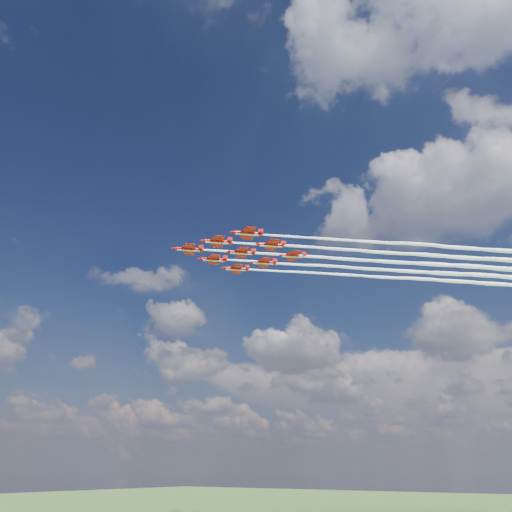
# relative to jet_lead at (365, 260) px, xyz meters

# --- Properties ---
(jet_lead) EXTENTS (95.93, 91.06, 2.70)m
(jet_lead) POSITION_rel_jet_lead_xyz_m (0.00, 0.00, 0.00)
(jet_lead) COLOR #BF0D0A
(jet_row2_port) EXTENTS (95.93, 91.06, 2.70)m
(jet_row2_port) POSITION_rel_jet_lead_xyz_m (11.74, 0.61, 0.00)
(jet_row2_port) COLOR #BF0D0A
(jet_row2_starb) EXTENTS (95.93, 91.06, 2.70)m
(jet_row2_starb) POSITION_rel_jet_lead_xyz_m (1.24, 11.70, 0.00)
(jet_row2_starb) COLOR #BF0D0A
(jet_row3_port) EXTENTS (95.93, 91.06, 2.70)m
(jet_row3_port) POSITION_rel_jet_lead_xyz_m (23.49, 1.22, 0.00)
(jet_row3_port) COLOR #BF0D0A
(jet_row3_centre) EXTENTS (95.93, 91.06, 2.70)m
(jet_row3_centre) POSITION_rel_jet_lead_xyz_m (12.98, 12.31, 0.00)
(jet_row3_centre) COLOR #BF0D0A
(jet_row3_starb) EXTENTS (95.93, 91.06, 2.70)m
(jet_row3_starb) POSITION_rel_jet_lead_xyz_m (2.47, 23.39, 0.00)
(jet_row3_starb) COLOR #BF0D0A
(jet_row4_port) EXTENTS (95.93, 91.06, 2.70)m
(jet_row4_port) POSITION_rel_jet_lead_xyz_m (24.72, 12.92, 0.00)
(jet_row4_port) COLOR #BF0D0A
(jet_row4_starb) EXTENTS (95.93, 91.06, 2.70)m
(jet_row4_starb) POSITION_rel_jet_lead_xyz_m (14.22, 24.00, 0.00)
(jet_row4_starb) COLOR #BF0D0A
(jet_tail) EXTENTS (95.93, 91.06, 2.70)m
(jet_tail) POSITION_rel_jet_lead_xyz_m (25.96, 24.61, 0.00)
(jet_tail) COLOR #BF0D0A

